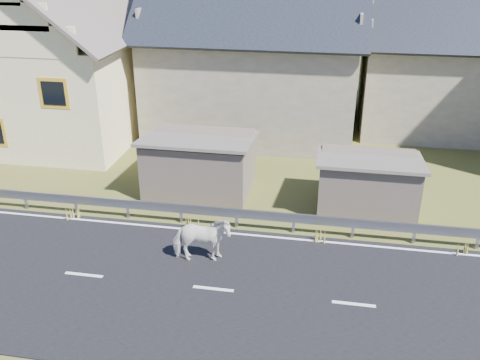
# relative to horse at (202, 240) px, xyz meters

# --- Properties ---
(ground) EXTENTS (160.00, 160.00, 0.00)m
(ground) POSITION_rel_horse_xyz_m (0.66, -1.38, -0.81)
(ground) COLOR #424B16
(ground) RESTS_ON ground
(road) EXTENTS (60.00, 7.00, 0.04)m
(road) POSITION_rel_horse_xyz_m (0.66, -1.38, -0.79)
(road) COLOR black
(road) RESTS_ON ground
(lane_markings) EXTENTS (60.00, 6.60, 0.01)m
(lane_markings) POSITION_rel_horse_xyz_m (0.66, -1.38, -0.76)
(lane_markings) COLOR silver
(lane_markings) RESTS_ON road
(guardrail) EXTENTS (28.10, 0.09, 0.75)m
(guardrail) POSITION_rel_horse_xyz_m (0.66, 2.30, -0.25)
(guardrail) COLOR #93969B
(guardrail) RESTS_ON ground
(shed_left) EXTENTS (4.30, 3.30, 2.40)m
(shed_left) POSITION_rel_horse_xyz_m (-1.34, 5.12, 0.29)
(shed_left) COLOR #706153
(shed_left) RESTS_ON ground
(shed_right) EXTENTS (3.80, 2.90, 2.20)m
(shed_right) POSITION_rel_horse_xyz_m (5.16, 4.62, 0.19)
(shed_right) COLOR #706153
(shed_right) RESTS_ON ground
(house_cream) EXTENTS (7.80, 9.80, 8.30)m
(house_cream) POSITION_rel_horse_xyz_m (-9.34, 10.62, 3.55)
(house_cream) COLOR #FFF0B9
(house_cream) RESTS_ON ground
(house_stone_a) EXTENTS (10.80, 9.80, 8.90)m
(house_stone_a) POSITION_rel_horse_xyz_m (-0.34, 13.62, 3.82)
(house_stone_a) COLOR #9E9479
(house_stone_a) RESTS_ON ground
(house_stone_b) EXTENTS (9.80, 8.80, 8.10)m
(house_stone_b) POSITION_rel_horse_xyz_m (9.66, 15.62, 3.43)
(house_stone_b) COLOR #9E9479
(house_stone_b) RESTS_ON ground
(mountain) EXTENTS (440.00, 280.00, 260.00)m
(mountain) POSITION_rel_horse_xyz_m (5.66, 178.62, -20.81)
(mountain) COLOR #293F19
(mountain) RESTS_ON ground
(horse) EXTENTS (1.15, 1.94, 1.54)m
(horse) POSITION_rel_horse_xyz_m (0.00, 0.00, 0.00)
(horse) COLOR white
(horse) RESTS_ON road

